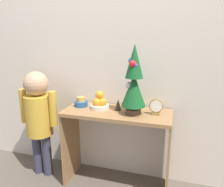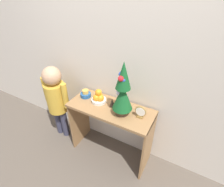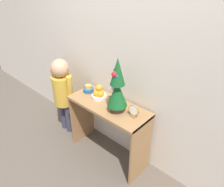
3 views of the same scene
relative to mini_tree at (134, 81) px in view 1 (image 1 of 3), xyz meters
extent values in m
cube|color=beige|center=(-0.15, 0.27, 0.23)|extent=(7.00, 0.05, 2.50)
cube|color=olive|center=(-0.15, 0.02, -0.30)|extent=(0.95, 0.39, 0.03)
cube|color=olive|center=(-0.61, 0.02, -0.65)|extent=(0.02, 0.36, 0.74)
cube|color=olive|center=(0.32, 0.02, -0.65)|extent=(0.02, 0.36, 0.74)
cylinder|color=#4C3828|center=(0.00, 0.00, -0.26)|extent=(0.13, 0.13, 0.05)
cylinder|color=brown|center=(0.00, 0.00, -0.21)|extent=(0.02, 0.02, 0.04)
cone|color=#145123|center=(0.00, 0.00, -0.07)|extent=(0.20, 0.20, 0.27)
cone|color=#145123|center=(0.00, 0.00, 0.16)|extent=(0.15, 0.15, 0.27)
sphere|color=red|center=(-0.01, -0.04, 0.15)|extent=(0.06, 0.06, 0.06)
sphere|color=#2D4CA8|center=(-0.02, 0.01, 0.16)|extent=(0.06, 0.06, 0.06)
sphere|color=#2D4CA8|center=(0.01, -0.02, 0.13)|extent=(0.04, 0.04, 0.04)
sphere|color=silver|center=(-0.04, 0.00, -0.03)|extent=(0.06, 0.06, 0.06)
sphere|color=gold|center=(-0.03, 0.01, 0.05)|extent=(0.04, 0.04, 0.04)
cylinder|color=silver|center=(-0.32, 0.06, -0.26)|extent=(0.17, 0.17, 0.03)
sphere|color=orange|center=(-0.29, 0.05, -0.22)|extent=(0.08, 0.08, 0.08)
sphere|color=orange|center=(-0.33, 0.08, -0.22)|extent=(0.08, 0.08, 0.08)
sphere|color=orange|center=(-0.33, 0.04, -0.22)|extent=(0.08, 0.08, 0.08)
sphere|color=orange|center=(-0.32, 0.06, -0.15)|extent=(0.07, 0.07, 0.07)
cylinder|color=#235189|center=(-0.51, 0.07, -0.26)|extent=(0.12, 0.12, 0.05)
cylinder|color=gold|center=(-0.51, 0.07, -0.21)|extent=(0.08, 0.08, 0.04)
cube|color=olive|center=(0.19, 0.04, -0.27)|extent=(0.06, 0.04, 0.02)
cylinder|color=olive|center=(0.19, 0.04, -0.20)|extent=(0.11, 0.02, 0.11)
cylinder|color=white|center=(0.19, 0.03, -0.20)|extent=(0.10, 0.00, 0.10)
cone|color=#382D23|center=(-0.15, 0.06, -0.23)|extent=(0.06, 0.06, 0.10)
cylinder|color=#38384C|center=(-0.98, -0.02, -0.80)|extent=(0.09, 0.09, 0.44)
cylinder|color=#38384C|center=(-0.86, -0.02, -0.80)|extent=(0.09, 0.09, 0.44)
cylinder|color=gold|center=(-0.92, -0.02, -0.38)|extent=(0.25, 0.25, 0.40)
sphere|color=tan|center=(-0.92, -0.02, -0.07)|extent=(0.23, 0.23, 0.23)
cylinder|color=gold|center=(-1.08, -0.02, -0.30)|extent=(0.07, 0.07, 0.34)
cylinder|color=gold|center=(-0.76, -0.02, -0.30)|extent=(0.07, 0.07, 0.34)
camera|label=1|loc=(0.32, -1.72, 0.36)|focal=35.00mm
camera|label=2|loc=(0.58, -1.26, 0.91)|focal=28.00mm
camera|label=3|loc=(1.21, -1.40, 1.02)|focal=35.00mm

